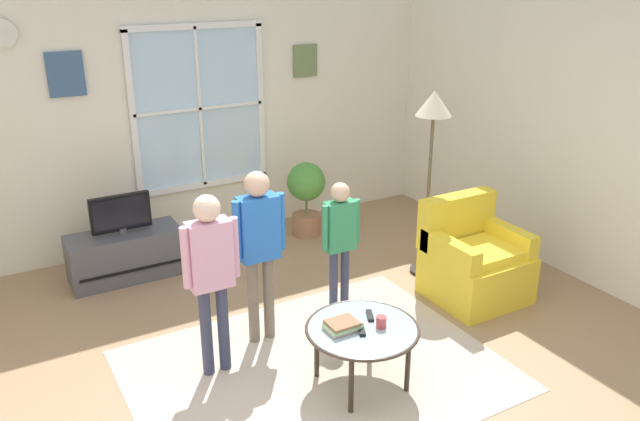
{
  "coord_description": "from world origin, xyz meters",
  "views": [
    {
      "loc": [
        -1.91,
        -3.2,
        2.76
      ],
      "look_at": [
        0.28,
        0.62,
        1.07
      ],
      "focal_mm": 36.17,
      "sensor_mm": 36.0,
      "label": 1
    }
  ],
  "objects_px": {
    "television": "(121,213)",
    "remote_near_books": "(361,330)",
    "tv_stand": "(125,255)",
    "book_stack": "(342,325)",
    "potted_plant_by_window": "(306,192)",
    "coffee_table": "(362,331)",
    "person_pink_shirt": "(211,265)",
    "armchair": "(473,262)",
    "floor_lamp": "(433,123)",
    "person_blue_shirt": "(259,238)",
    "cup": "(381,322)",
    "person_green_shirt": "(340,233)",
    "remote_near_cup": "(370,316)"
  },
  "relations": [
    {
      "from": "potted_plant_by_window",
      "to": "floor_lamp",
      "type": "xyz_separation_m",
      "value": [
        0.53,
        -1.37,
        0.97
      ]
    },
    {
      "from": "book_stack",
      "to": "remote_near_cup",
      "type": "relative_size",
      "value": 1.6
    },
    {
      "from": "person_pink_shirt",
      "to": "book_stack",
      "type": "bearing_deg",
      "value": -40.89
    },
    {
      "from": "tv_stand",
      "to": "person_blue_shirt",
      "type": "distance_m",
      "value": 1.84
    },
    {
      "from": "book_stack",
      "to": "remote_near_books",
      "type": "relative_size",
      "value": 1.6
    },
    {
      "from": "coffee_table",
      "to": "person_pink_shirt",
      "type": "xyz_separation_m",
      "value": [
        -0.82,
        0.64,
        0.42
      ]
    },
    {
      "from": "tv_stand",
      "to": "person_green_shirt",
      "type": "relative_size",
      "value": 0.88
    },
    {
      "from": "television",
      "to": "remote_near_cup",
      "type": "distance_m",
      "value": 2.64
    },
    {
      "from": "potted_plant_by_window",
      "to": "person_green_shirt",
      "type": "bearing_deg",
      "value": -109.45
    },
    {
      "from": "tv_stand",
      "to": "person_blue_shirt",
      "type": "xyz_separation_m",
      "value": [
        0.65,
        -1.6,
        0.64
      ]
    },
    {
      "from": "book_stack",
      "to": "person_green_shirt",
      "type": "xyz_separation_m",
      "value": [
        0.52,
        0.88,
        0.24
      ]
    },
    {
      "from": "armchair",
      "to": "book_stack",
      "type": "bearing_deg",
      "value": -162.02
    },
    {
      "from": "coffee_table",
      "to": "potted_plant_by_window",
      "type": "xyz_separation_m",
      "value": [
        0.96,
        2.55,
        0.06
      ]
    },
    {
      "from": "remote_near_cup",
      "to": "television",
      "type": "bearing_deg",
      "value": 115.47
    },
    {
      "from": "remote_near_books",
      "to": "remote_near_cup",
      "type": "xyz_separation_m",
      "value": [
        0.16,
        0.13,
        0.0
      ]
    },
    {
      "from": "cup",
      "to": "person_pink_shirt",
      "type": "xyz_separation_m",
      "value": [
        -0.93,
        0.7,
        0.36
      ]
    },
    {
      "from": "person_green_shirt",
      "to": "potted_plant_by_window",
      "type": "relative_size",
      "value": 1.43
    },
    {
      "from": "remote_near_cup",
      "to": "remote_near_books",
      "type": "bearing_deg",
      "value": -140.03
    },
    {
      "from": "coffee_table",
      "to": "person_blue_shirt",
      "type": "height_order",
      "value": "person_blue_shirt"
    },
    {
      "from": "book_stack",
      "to": "cup",
      "type": "bearing_deg",
      "value": -23.4
    },
    {
      "from": "armchair",
      "to": "book_stack",
      "type": "relative_size",
      "value": 3.89
    },
    {
      "from": "coffee_table",
      "to": "book_stack",
      "type": "xyz_separation_m",
      "value": [
        -0.13,
        0.05,
        0.06
      ]
    },
    {
      "from": "remote_near_cup",
      "to": "person_blue_shirt",
      "type": "distance_m",
      "value": 1.0
    },
    {
      "from": "book_stack",
      "to": "person_green_shirt",
      "type": "relative_size",
      "value": 0.19
    },
    {
      "from": "television",
      "to": "coffee_table",
      "type": "bearing_deg",
      "value": -67.83
    },
    {
      "from": "coffee_table",
      "to": "floor_lamp",
      "type": "bearing_deg",
      "value": 38.43
    },
    {
      "from": "remote_near_books",
      "to": "floor_lamp",
      "type": "distance_m",
      "value": 2.18
    },
    {
      "from": "potted_plant_by_window",
      "to": "book_stack",
      "type": "bearing_deg",
      "value": -113.55
    },
    {
      "from": "book_stack",
      "to": "potted_plant_by_window",
      "type": "bearing_deg",
      "value": 66.45
    },
    {
      "from": "book_stack",
      "to": "potted_plant_by_window",
      "type": "distance_m",
      "value": 2.72
    },
    {
      "from": "person_green_shirt",
      "to": "television",
      "type": "bearing_deg",
      "value": 131.99
    },
    {
      "from": "cup",
      "to": "potted_plant_by_window",
      "type": "bearing_deg",
      "value": 72.11
    },
    {
      "from": "armchair",
      "to": "book_stack",
      "type": "distance_m",
      "value": 1.78
    },
    {
      "from": "book_stack",
      "to": "person_blue_shirt",
      "type": "distance_m",
      "value": 0.94
    },
    {
      "from": "television",
      "to": "floor_lamp",
      "type": "distance_m",
      "value": 2.92
    },
    {
      "from": "person_pink_shirt",
      "to": "cup",
      "type": "bearing_deg",
      "value": -36.91
    },
    {
      "from": "book_stack",
      "to": "person_pink_shirt",
      "type": "distance_m",
      "value": 0.98
    },
    {
      "from": "coffee_table",
      "to": "cup",
      "type": "relative_size",
      "value": 9.61
    },
    {
      "from": "armchair",
      "to": "remote_near_books",
      "type": "height_order",
      "value": "armchair"
    },
    {
      "from": "tv_stand",
      "to": "book_stack",
      "type": "relative_size",
      "value": 4.56
    },
    {
      "from": "television",
      "to": "cup",
      "type": "height_order",
      "value": "television"
    },
    {
      "from": "coffee_table",
      "to": "television",
      "type": "bearing_deg",
      "value": 112.17
    },
    {
      "from": "television",
      "to": "remote_near_books",
      "type": "distance_m",
      "value": 2.69
    },
    {
      "from": "coffee_table",
      "to": "person_green_shirt",
      "type": "distance_m",
      "value": 1.05
    },
    {
      "from": "armchair",
      "to": "person_blue_shirt",
      "type": "bearing_deg",
      "value": 171.75
    },
    {
      "from": "armchair",
      "to": "cup",
      "type": "xyz_separation_m",
      "value": [
        -1.44,
        -0.66,
        0.16
      ]
    },
    {
      "from": "person_pink_shirt",
      "to": "floor_lamp",
      "type": "height_order",
      "value": "floor_lamp"
    },
    {
      "from": "tv_stand",
      "to": "remote_near_cup",
      "type": "bearing_deg",
      "value": -64.55
    },
    {
      "from": "television",
      "to": "armchair",
      "type": "height_order",
      "value": "armchair"
    },
    {
      "from": "television",
      "to": "remote_near_books",
      "type": "xyz_separation_m",
      "value": [
        0.98,
        -2.5,
        -0.19
      ]
    }
  ]
}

